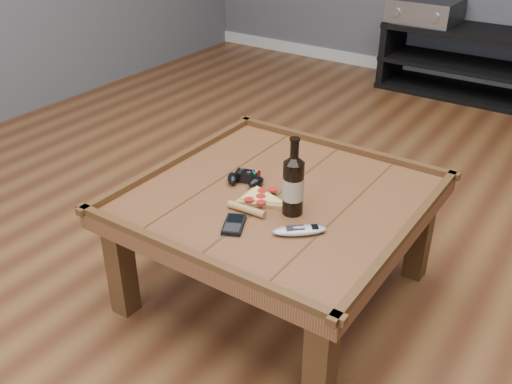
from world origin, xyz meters
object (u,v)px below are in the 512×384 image
Objects in this scene: coffee_table at (278,208)px; pizza_slice at (259,200)px; media_console at (478,65)px; av_receiver at (425,10)px; game_controller at (245,178)px; remote_control at (300,230)px; smartphone at (234,225)px; beer_bottle at (293,184)px.

pizza_slice is (-0.03, -0.09, 0.07)m from coffee_table.
coffee_table is at bearing -90.00° from media_console.
pizza_slice is 2.87m from av_receiver.
media_console reaches higher than game_controller.
pizza_slice is 1.56× the size of remote_control.
coffee_table is at bearing -173.15° from remote_control.
smartphone is at bearing -91.41° from coffee_table.
beer_bottle reaches higher than smartphone.
remote_control is at bearing -42.65° from coffee_table.
game_controller reaches higher than coffee_table.
av_receiver is (-0.42, 2.83, 0.12)m from pizza_slice.
coffee_table is at bearing 63.62° from smartphone.
media_console is at bearing 86.51° from pizza_slice.
game_controller is at bearing 162.03° from beer_bottle.
coffee_table is at bearing -17.15° from game_controller.
pizza_slice reaches higher than coffee_table.
av_receiver is (-0.45, -0.01, 0.34)m from media_console.
smartphone is (-0.01, -0.27, 0.07)m from coffee_table.
smartphone is at bearing -90.12° from media_console.
av_receiver is (-0.30, 2.74, 0.11)m from game_controller.
media_console is at bearing 71.11° from game_controller.
pizza_slice is at bearing -52.53° from game_controller.
media_console is 2.85m from pizza_slice.
game_controller is at bearing 178.62° from coffee_table.
av_receiver is at bearing -179.21° from media_console.
game_controller is (-0.26, 0.08, -0.09)m from beer_bottle.
smartphone is (-0.01, -3.02, 0.21)m from media_console.
pizza_slice is at bearing -80.27° from av_receiver.
smartphone is (-0.11, -0.19, -0.11)m from beer_bottle.
smartphone is at bearing -77.88° from game_controller.
smartphone is at bearing -86.42° from pizza_slice.
beer_bottle is 1.05× the size of pizza_slice.
av_receiver reaches higher than game_controller.
beer_bottle is 1.64× the size of remote_control.
beer_bottle is 0.29m from game_controller.
pizza_slice and remote_control have the same top height.
beer_bottle is at bearing -87.82° from media_console.
remote_control is at bearing -76.31° from av_receiver.
media_console is at bearing 64.90° from smartphone.
game_controller reaches higher than pizza_slice.
pizza_slice is at bearing -107.08° from coffee_table.
media_console is at bearing 143.33° from remote_control.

